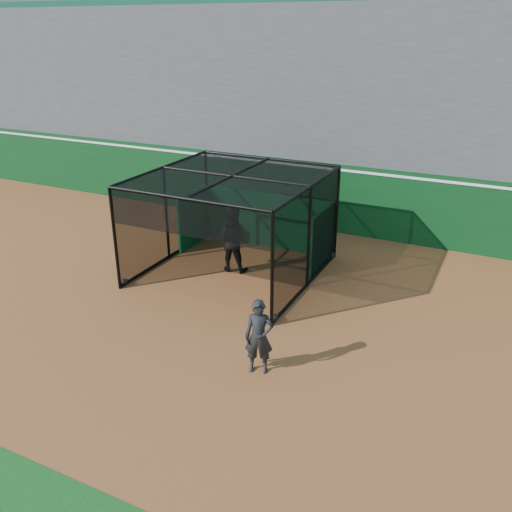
% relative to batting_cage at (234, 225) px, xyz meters
% --- Properties ---
extents(ground, '(120.00, 120.00, 0.00)m').
position_rel_batting_cage_xyz_m(ground, '(0.56, -3.58, -1.51)').
color(ground, brown).
rests_on(ground, ground).
extents(outfield_wall, '(50.00, 0.50, 2.50)m').
position_rel_batting_cage_xyz_m(outfield_wall, '(0.56, 4.92, -0.22)').
color(outfield_wall, '#0A3815').
rests_on(outfield_wall, ground).
extents(grandstand, '(50.00, 7.85, 8.95)m').
position_rel_batting_cage_xyz_m(grandstand, '(0.56, 8.69, 2.97)').
color(grandstand, '#4C4C4F').
rests_on(grandstand, ground).
extents(batting_cage, '(4.91, 5.07, 3.02)m').
position_rel_batting_cage_xyz_m(batting_cage, '(0.00, 0.00, 0.00)').
color(batting_cage, black).
rests_on(batting_cage, ground).
extents(batter, '(1.12, 0.95, 2.02)m').
position_rel_batting_cage_xyz_m(batter, '(-0.11, 0.09, -0.50)').
color(batter, black).
rests_on(batter, ground).
extents(on_deck_player, '(0.73, 0.60, 1.71)m').
position_rel_batting_cage_xyz_m(on_deck_player, '(2.97, -4.40, -0.66)').
color(on_deck_player, black).
rests_on(on_deck_player, ground).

